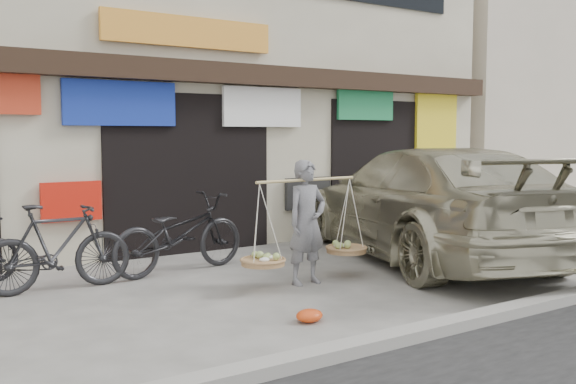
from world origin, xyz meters
TOP-DOWN VIEW (x-y plane):
  - ground at (0.00, 0.00)m, footprint 70.00×70.00m
  - kerb at (0.00, -2.00)m, footprint 70.00×0.25m
  - shophouse_block at (-0.00, 6.42)m, footprint 14.00×6.32m
  - neighbor_east at (13.50, 7.00)m, footprint 12.00×7.00m
  - street_vendor at (0.32, 0.52)m, footprint 2.00×0.66m
  - bike_1 at (-2.58, 1.96)m, footprint 1.90×0.57m
  - bike_2 at (-0.81, 2.14)m, footprint 2.28×1.11m
  - suv at (2.99, 0.94)m, footprint 4.21×6.70m
  - red_bag at (-0.68, -0.95)m, footprint 0.31×0.25m

SIDE VIEW (x-z plane):
  - ground at x=0.00m, z-range 0.00..0.00m
  - kerb at x=0.00m, z-range 0.00..0.12m
  - red_bag at x=-0.68m, z-range 0.00..0.14m
  - bike_1 at x=-2.58m, z-range 0.00..1.14m
  - bike_2 at x=-0.81m, z-range 0.00..1.15m
  - street_vendor at x=0.32m, z-range -0.06..1.61m
  - suv at x=2.99m, z-range 0.00..1.81m
  - neighbor_east at x=13.50m, z-range 0.00..6.40m
  - shophouse_block at x=0.00m, z-range -0.05..6.95m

